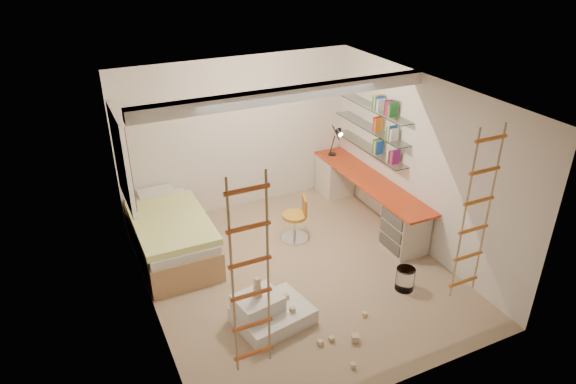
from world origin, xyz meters
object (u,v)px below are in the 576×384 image
bed (171,235)px  swivel_chair (296,224)px  play_platform (269,312)px  desk (367,198)px

bed → swivel_chair: (1.85, -0.43, -0.06)m
swivel_chair → play_platform: 1.94m
swivel_chair → bed: bearing=166.9°
bed → play_platform: bearing=-70.4°
swivel_chair → play_platform: (-1.14, -1.56, -0.11)m
play_platform → swivel_chair: bearing=53.9°
bed → swivel_chair: 1.90m
desk → play_platform: bearing=-146.8°
desk → swivel_chair: size_ratio=3.83×
desk → swivel_chair: desk is taller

